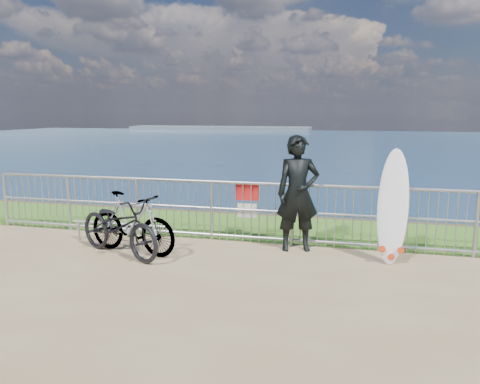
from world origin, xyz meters
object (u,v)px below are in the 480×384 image
(surfer, at_px, (298,193))
(bicycle_far, at_px, (132,223))
(bicycle_near, at_px, (119,226))
(surfboard, at_px, (393,211))

(surfer, relative_size, bicycle_far, 1.14)
(bicycle_near, bearing_deg, surfer, -44.81)
(surfer, distance_m, bicycle_near, 3.04)
(surfboard, height_order, bicycle_near, surfboard)
(bicycle_far, bearing_deg, surfboard, -69.59)
(surfboard, bearing_deg, surfer, 169.34)
(surfer, relative_size, bicycle_near, 1.03)
(bicycle_near, height_order, bicycle_far, bicycle_far)
(surfer, xyz_separation_m, bicycle_near, (-2.82, -1.04, -0.49))
(surfer, height_order, bicycle_far, surfer)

